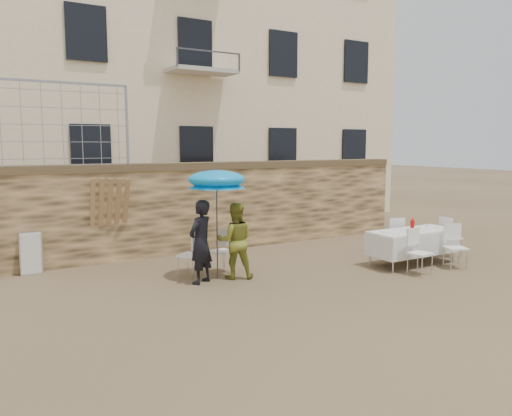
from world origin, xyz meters
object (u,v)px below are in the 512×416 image
couple_chair_left (190,254)px  soda_bottle (412,226)px  man_suit (201,242)px  banquet_table (413,232)px  table_chair_front_right (456,247)px  chair_stack_right (30,252)px  umbrella (217,183)px  table_chair_side (451,237)px  couple_chair_right (221,250)px  woman_dress (235,241)px  table_chair_front_left (420,252)px  table_chair_back (393,237)px

couple_chair_left → soda_bottle: soda_bottle is taller
couple_chair_left → man_suit: bearing=55.0°
banquet_table → table_chair_front_right: (0.50, -0.75, -0.25)m
chair_stack_right → umbrella: bearing=-36.3°
man_suit → table_chair_side: 6.24m
chair_stack_right → couple_chair_right: bearing=-28.5°
woman_dress → banquet_table: size_ratio=0.73×
couple_chair_left → table_chair_front_left: size_ratio=1.00×
man_suit → banquet_table: size_ratio=0.78×
table_chair_front_right → table_chair_back: bearing=125.6°
woman_dress → couple_chair_right: bearing=-62.5°
couple_chair_right → table_chair_side: (5.47, -1.40, 0.00)m
banquet_table → table_chair_front_right: size_ratio=2.19×
soda_bottle → table_chair_front_right: (0.70, -0.60, -0.43)m
man_suit → chair_stack_right: 3.72m
couple_chair_right → table_chair_side: 5.65m
couple_chair_left → soda_bottle: bearing=125.1°
couple_chair_left → couple_chair_right: (0.70, 0.00, 0.00)m
man_suit → couple_chair_left: (0.00, 0.55, -0.34)m
chair_stack_right → banquet_table: bearing=-24.2°
woman_dress → table_chair_side: woman_dress is taller
banquet_table → chair_stack_right: chair_stack_right is taller
table_chair_side → banquet_table: bearing=98.7°
couple_chair_left → table_chair_front_right: size_ratio=1.00×
table_chair_front_right → banquet_table: bearing=148.3°
man_suit → table_chair_front_left: man_suit is taller
umbrella → table_chair_front_left: 4.43m
couple_chair_right → soda_bottle: soda_bottle is taller
couple_chair_right → man_suit: bearing=33.5°
table_chair_back → banquet_table: bearing=92.7°
woman_dress → man_suit: bearing=22.3°
woman_dress → table_chair_side: 5.49m
umbrella → man_suit: bearing=-166.0°
woman_dress → couple_chair_left: bearing=-13.9°
man_suit → woman_dress: 0.75m
table_chair_front_right → couple_chair_right: bearing=178.4°
man_suit → umbrella: (0.40, 0.10, 1.13)m
man_suit → soda_bottle: (4.57, -1.10, 0.09)m
man_suit → couple_chair_left: bearing=-120.5°
umbrella → couple_chair_right: (0.30, 0.45, -1.46)m
soda_bottle → banquet_table: bearing=36.9°
umbrella → soda_bottle: (4.17, -1.20, -1.04)m
man_suit → chair_stack_right: man_suit is taller
table_chair_side → couple_chair_right: bearing=80.2°
couple_chair_right → umbrella: bearing=51.6°
table_chair_back → chair_stack_right: bearing=-1.8°
banquet_table → table_chair_back: (0.20, 0.80, -0.25)m
man_suit → table_chair_side: size_ratio=1.70×
soda_bottle → table_chair_side: size_ratio=0.27×
umbrella → couple_chair_left: 1.58m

